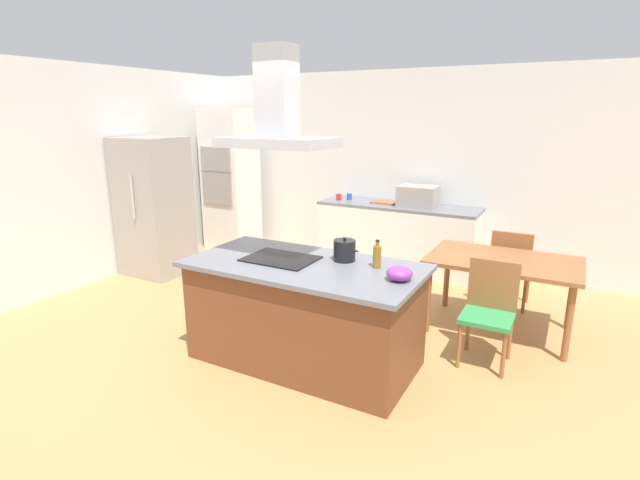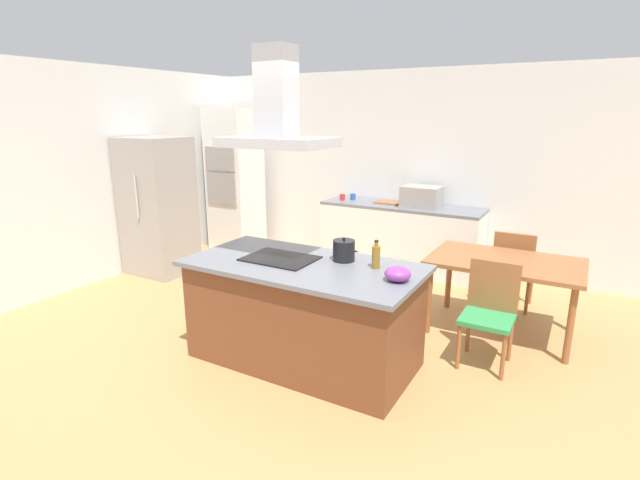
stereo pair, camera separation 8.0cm
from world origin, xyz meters
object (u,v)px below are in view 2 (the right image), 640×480
object	(u,v)px
cooktop	(280,258)
range_hood	(277,115)
tea_kettle	(344,250)
dining_table	(505,268)
refrigerator	(158,206)
chair_facing_back_wall	(514,265)
wall_oven_stack	(235,179)
countertop_microwave	(422,197)
mixing_bowl	(398,274)
coffee_mug_red	(342,197)
olive_oil_bottle	(376,256)
chair_facing_island	(490,307)
cutting_board	(387,202)
coffee_mug_blue	(353,197)

from	to	relation	value
cooktop	range_hood	bearing A→B (deg)	0.00
tea_kettle	dining_table	distance (m)	1.69
cooktop	refrigerator	world-z (taller)	refrigerator
chair_facing_back_wall	range_hood	world-z (taller)	range_hood
wall_oven_stack	range_hood	world-z (taller)	range_hood
countertop_microwave	wall_oven_stack	distance (m)	2.99
cooktop	range_hood	size ratio (longest dim) A/B	0.67
range_hood	refrigerator	bearing A→B (deg)	157.62
cooktop	mixing_bowl	world-z (taller)	mixing_bowl
tea_kettle	dining_table	bearing A→B (deg)	47.11
coffee_mug_red	wall_oven_stack	distance (m)	1.84
olive_oil_bottle	chair_facing_island	size ratio (longest dim) A/B	0.26
tea_kettle	coffee_mug_red	distance (m)	2.92
mixing_bowl	tea_kettle	bearing A→B (deg)	156.48
mixing_bowl	cutting_board	world-z (taller)	mixing_bowl
olive_oil_bottle	mixing_bowl	xyz separation A→B (m)	(0.26, -0.20, -0.04)
coffee_mug_red	wall_oven_stack	size ratio (longest dim) A/B	0.04
dining_table	range_hood	xyz separation A→B (m)	(-1.63, -1.45, 1.43)
range_hood	cutting_board	bearing A→B (deg)	93.65
countertop_microwave	coffee_mug_blue	world-z (taller)	countertop_microwave
coffee_mug_blue	dining_table	xyz separation A→B (m)	(2.35, -1.48, -0.28)
countertop_microwave	chair_facing_island	distance (m)	2.53
coffee_mug_red	range_hood	distance (m)	3.17
cooktop	refrigerator	distance (m)	2.97
tea_kettle	olive_oil_bottle	size ratio (longest dim) A/B	1.03
cutting_board	dining_table	world-z (taller)	cutting_board
coffee_mug_blue	chair_facing_island	world-z (taller)	coffee_mug_blue
coffee_mug_blue	refrigerator	distance (m)	2.71
tea_kettle	countertop_microwave	bearing A→B (deg)	93.95
coffee_mug_red	chair_facing_island	bearing A→B (deg)	-39.51
mixing_bowl	dining_table	world-z (taller)	mixing_bowl
cooktop	countertop_microwave	size ratio (longest dim) A/B	1.20
tea_kettle	range_hood	size ratio (longest dim) A/B	0.27
range_hood	wall_oven_stack	bearing A→B (deg)	135.24
mixing_bowl	countertop_microwave	size ratio (longest dim) A/B	0.40
mixing_bowl	countertop_microwave	bearing A→B (deg)	104.73
mixing_bowl	countertop_microwave	world-z (taller)	countertop_microwave
cooktop	chair_facing_island	xyz separation A→B (m)	(1.63, 0.79, -0.40)
wall_oven_stack	chair_facing_island	bearing A→B (deg)	-23.39
mixing_bowl	coffee_mug_red	size ratio (longest dim) A/B	2.21
coffee_mug_blue	chair_facing_island	size ratio (longest dim) A/B	0.10
mixing_bowl	refrigerator	xyz separation A→B (m)	(-3.82, 1.15, -0.04)
cutting_board	refrigerator	xyz separation A→B (m)	(-2.56, -1.80, 0.00)
coffee_mug_red	chair_facing_island	xyz separation A→B (m)	(2.47, -2.04, -0.44)
tea_kettle	coffee_mug_blue	world-z (taller)	tea_kettle
olive_oil_bottle	range_hood	size ratio (longest dim) A/B	0.26
olive_oil_bottle	chair_facing_back_wall	world-z (taller)	olive_oil_bottle
range_hood	cooktop	bearing A→B (deg)	180.00
cooktop	coffee_mug_red	distance (m)	2.95
mixing_bowl	chair_facing_back_wall	distance (m)	2.25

